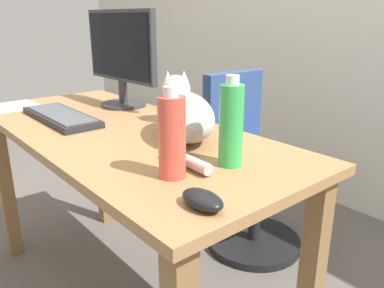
{
  "coord_description": "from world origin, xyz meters",
  "views": [
    {
      "loc": [
        1.2,
        -0.66,
        1.14
      ],
      "look_at": [
        0.45,
        -0.03,
        0.82
      ],
      "focal_mm": 36.03,
      "sensor_mm": 36.0,
      "label": 1
    }
  ],
  "objects": [
    {
      "name": "spray_bottle",
      "position": [
        0.48,
        -0.12,
        0.86
      ],
      "size": [
        0.07,
        0.07,
        0.23
      ],
      "color": "#D84C3D",
      "rests_on": "desk"
    },
    {
      "name": "water_bottle",
      "position": [
        0.52,
        0.05,
        0.87
      ],
      "size": [
        0.06,
        0.06,
        0.24
      ],
      "color": "green",
      "rests_on": "desk"
    },
    {
      "name": "paper_sheet",
      "position": [
        -0.62,
        -0.23,
        0.76
      ],
      "size": [
        0.23,
        0.31,
        0.0
      ],
      "primitive_type": "cube",
      "rotation": [
        0.0,
        0.0,
        0.07
      ],
      "color": "white",
      "rests_on": "desk"
    },
    {
      "name": "cat",
      "position": [
        0.23,
        0.12,
        0.84
      ],
      "size": [
        0.54,
        0.35,
        0.2
      ],
      "color": "#B2ADA8",
      "rests_on": "desk"
    },
    {
      "name": "keyboard",
      "position": [
        -0.25,
        -0.11,
        0.77
      ],
      "size": [
        0.44,
        0.15,
        0.03
      ],
      "color": "#232328",
      "rests_on": "desk"
    },
    {
      "name": "office_chair",
      "position": [
        0.01,
        0.72,
        0.37
      ],
      "size": [
        0.48,
        0.48,
        0.88
      ],
      "color": "black",
      "rests_on": "ground_plane"
    },
    {
      "name": "computer_mouse",
      "position": [
        0.65,
        -0.17,
        0.78
      ],
      "size": [
        0.11,
        0.06,
        0.04
      ],
      "primitive_type": "ellipsoid",
      "color": "black",
      "rests_on": "desk"
    },
    {
      "name": "monitor",
      "position": [
        -0.31,
        0.2,
        0.98
      ],
      "size": [
        0.48,
        0.2,
        0.41
      ],
      "color": "#333338",
      "rests_on": "desk"
    },
    {
      "name": "desk",
      "position": [
        0.0,
        0.0,
        0.64
      ],
      "size": [
        1.48,
        0.63,
        0.76
      ],
      "color": "#9E7247",
      "rests_on": "ground_plane"
    }
  ]
}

